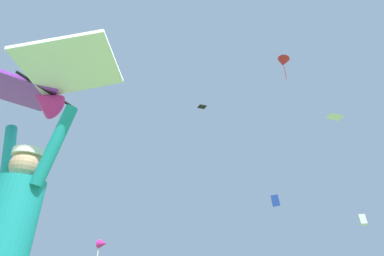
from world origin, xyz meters
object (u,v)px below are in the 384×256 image
at_px(distant_kite_white_high_right, 362,220).
at_px(distant_kite_white_mid_left, 335,116).
at_px(distant_kite_red_low_left, 283,62).
at_px(marker_flag, 101,249).
at_px(kite_flyer_person, 3,245).
at_px(distant_kite_black_overhead_distant, 202,106).
at_px(held_stunt_kite, 42,86).
at_px(distant_kite_blue_high_left, 275,201).

distance_m(distant_kite_white_high_right, distant_kite_white_mid_left, 20.75).
distance_m(distant_kite_red_low_left, marker_flag, 26.17).
distance_m(kite_flyer_person, marker_flag, 7.08).
bearing_deg(distant_kite_black_overhead_distant, marker_flag, -78.59).
relative_size(held_stunt_kite, marker_flag, 0.81).
relative_size(distant_kite_red_low_left, marker_flag, 1.40).
bearing_deg(distant_kite_red_low_left, distant_kite_white_high_right, 69.16).
xyz_separation_m(distant_kite_blue_high_left, distant_kite_black_overhead_distant, (-2.25, -15.83, 4.85)).
distance_m(distant_kite_black_overhead_distant, marker_flag, 18.70).
xyz_separation_m(kite_flyer_person, marker_flag, (-4.29, 5.59, 0.76)).
xyz_separation_m(distant_kite_red_low_left, distant_kite_black_overhead_distant, (-7.03, -4.44, -5.83)).
xyz_separation_m(held_stunt_kite, distant_kite_blue_high_left, (-4.66, 34.50, 7.81)).
bearing_deg(distant_kite_white_high_right, kite_flyer_person, -96.60).
relative_size(distant_kite_white_high_right, distant_kite_blue_high_left, 0.65).
bearing_deg(distant_kite_blue_high_left, kite_flyer_person, -82.29).
distance_m(held_stunt_kite, distant_kite_red_low_left, 29.60).
height_order(distant_kite_white_mid_left, distant_kite_black_overhead_distant, distant_kite_black_overhead_distant).
distance_m(held_stunt_kite, marker_flag, 7.11).
bearing_deg(marker_flag, distant_kite_white_high_right, 73.42).
distance_m(distant_kite_white_high_right, distant_kite_black_overhead_distant, 19.47).
relative_size(kite_flyer_person, distant_kite_red_low_left, 0.70).
height_order(distant_kite_white_mid_left, marker_flag, distant_kite_white_mid_left).
bearing_deg(kite_flyer_person, distant_kite_white_high_right, 83.40).
height_order(distant_kite_red_low_left, marker_flag, distant_kite_red_low_left).
bearing_deg(distant_kite_blue_high_left, marker_flag, -89.25).
bearing_deg(distant_kite_white_mid_left, distant_kite_white_high_right, 87.15).
xyz_separation_m(distant_kite_blue_high_left, distant_kite_white_mid_left, (7.42, -22.46, -2.36)).
xyz_separation_m(distant_kite_red_low_left, marker_flag, (-4.40, -17.46, -18.99)).
xyz_separation_m(distant_kite_white_high_right, marker_flag, (-8.07, -27.09, -4.99)).
relative_size(distant_kite_red_low_left, distant_kite_black_overhead_distant, 3.69).
distance_m(distant_kite_white_mid_left, marker_flag, 11.22).
bearing_deg(distant_kite_red_low_left, kite_flyer_person, -90.29).
xyz_separation_m(held_stunt_kite, distant_kite_white_high_right, (3.78, 32.74, 4.49)).
bearing_deg(marker_flag, distant_kite_blue_high_left, 90.75).
height_order(held_stunt_kite, distant_kite_blue_high_left, distant_kite_blue_high_left).
bearing_deg(held_stunt_kite, marker_flag, 127.18).
bearing_deg(distant_kite_black_overhead_distant, kite_flyer_person, -69.62).
relative_size(distant_kite_blue_high_left, distant_kite_red_low_left, 0.57).
relative_size(distant_kite_black_overhead_distant, marker_flag, 0.38).
distance_m(distant_kite_blue_high_left, distant_kite_red_low_left, 16.32).
distance_m(distant_kite_red_low_left, distant_kite_black_overhead_distant, 10.15).
xyz_separation_m(distant_kite_white_mid_left, distant_kite_black_overhead_distant, (-9.66, 6.63, 7.21)).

